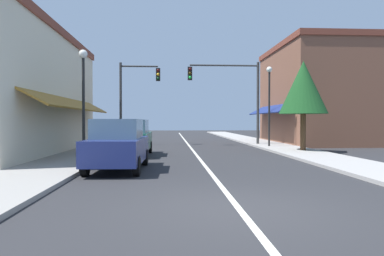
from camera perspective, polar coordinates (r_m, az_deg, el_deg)
ground_plane at (r=25.00m, az=-0.48°, el=-2.79°), size 80.00×80.00×0.00m
sidewalk_left at (r=25.30m, az=-13.03°, el=-2.64°), size 2.60×56.00×0.12m
sidewalk_right at (r=25.88m, az=11.78°, el=-2.55°), size 2.60×56.00×0.12m
lane_center_stripe at (r=25.00m, az=-0.48°, el=-2.78°), size 0.14×52.00×0.01m
storefront_left_block at (r=20.46m, az=-25.72°, el=5.22°), size 5.77×14.20×6.41m
storefront_right_block at (r=29.15m, az=18.75°, el=5.06°), size 7.09×10.20×7.47m
parked_car_nearest_left at (r=12.64m, az=-11.64°, el=-2.65°), size 1.88×4.15×1.77m
parked_car_second_left at (r=17.96m, az=-9.56°, el=-1.53°), size 1.85×4.13×1.77m
traffic_signal_mast_arm at (r=25.12m, az=6.68°, el=6.24°), size 5.00×0.50×5.80m
traffic_signal_left_corner at (r=25.82m, az=-9.28°, el=5.80°), size 2.89×0.50×5.83m
street_lamp_left_near at (r=15.92m, az=-16.86°, el=6.40°), size 0.36×0.36×4.71m
street_lamp_right_mid at (r=23.16m, az=12.17°, el=5.34°), size 0.36×0.36×5.12m
tree_right_near at (r=20.47m, az=17.26°, el=6.12°), size 2.61×2.61×4.97m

